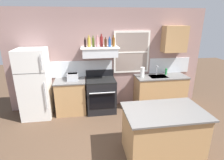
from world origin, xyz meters
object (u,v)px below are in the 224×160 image
toaster (73,77)px  bottle_olive_oil_square (93,42)px  bottle_balsamic_dark (85,43)px  refrigerator (35,84)px  bottle_rose_pink (97,42)px  bottle_amber_wine (113,42)px  bottle_blue_liqueur (110,43)px  bottle_champagne_gold_foil (89,42)px  kitchen_island (162,133)px  bottle_brown_stout (106,43)px  dish_soap_bottle (166,72)px  paper_towel_roll (142,72)px  bottle_red_label_wine (101,41)px  stove_range (101,95)px

toaster → bottle_olive_oil_square: 1.03m
toaster → bottle_balsamic_dark: bottle_balsamic_dark is taller
refrigerator → bottle_balsamic_dark: bearing=4.7°
bottle_rose_pink → bottle_amber_wine: bearing=6.0°
refrigerator → bottle_blue_liqueur: size_ratio=6.84×
toaster → bottle_champagne_gold_foil: bottle_champagne_gold_foil is taller
bottle_balsamic_dark → kitchen_island: 2.73m
bottle_champagne_gold_foil → kitchen_island: 2.73m
bottle_olive_oil_square → bottle_blue_liqueur: size_ratio=1.08×
bottle_balsamic_dark → bottle_brown_stout: (0.51, -0.04, 0.00)m
bottle_rose_pink → dish_soap_bottle: size_ratio=1.66×
toaster → bottle_amber_wine: bottle_amber_wine is taller
bottle_rose_pink → bottle_blue_liqueur: (0.31, 0.02, -0.02)m
refrigerator → paper_towel_roll: bearing=1.2°
refrigerator → bottle_rose_pink: bearing=2.4°
bottle_olive_oil_square → refrigerator: bearing=-174.4°
bottle_champagne_gold_foil → kitchen_island: bearing=-59.1°
bottle_olive_oil_square → paper_towel_roll: bearing=-3.8°
bottle_red_label_wine → bottle_brown_stout: bearing=-43.9°
bottle_brown_stout → bottle_balsamic_dark: bearing=175.4°
stove_range → bottle_red_label_wine: (0.05, 0.13, 1.42)m
refrigerator → paper_towel_roll: (2.80, 0.06, 0.17)m
bottle_balsamic_dark → bottle_red_label_wine: bottle_red_label_wine is taller
stove_range → kitchen_island: stove_range is taller
toaster → bottle_red_label_wine: size_ratio=0.93×
toaster → bottle_brown_stout: bearing=1.8°
bottle_balsamic_dark → bottle_red_label_wine: 0.42m
bottle_brown_stout → kitchen_island: size_ratio=0.17×
bottle_red_label_wine → bottle_brown_stout: bottle_red_label_wine is taller
bottle_red_label_wine → paper_towel_roll: bottle_red_label_wine is taller
bottle_red_label_wine → bottle_amber_wine: (0.30, -0.05, -0.01)m
bottle_balsamic_dark → dish_soap_bottle: 2.40m
bottle_champagne_gold_foil → bottle_blue_liqueur: 0.52m
stove_range → bottle_brown_stout: (0.15, 0.04, 1.38)m
refrigerator → bottle_rose_pink: bottle_rose_pink is taller
dish_soap_bottle → paper_towel_roll: bearing=-172.2°
bottle_balsamic_dark → bottle_olive_oil_square: size_ratio=0.87×
bottle_rose_pink → bottle_brown_stout: bottle_rose_pink is taller
toaster → bottle_red_label_wine: bottle_red_label_wine is taller
bottle_balsamic_dark → bottle_olive_oil_square: bottle_olive_oil_square is taller
paper_towel_roll → dish_soap_bottle: size_ratio=1.50×
refrigerator → toaster: refrigerator is taller
toaster → kitchen_island: size_ratio=0.21×
bottle_red_label_wine → bottle_olive_oil_square: bearing=-177.3°
toaster → bottle_red_label_wine: (0.77, 0.12, 0.87)m
bottle_brown_stout → bottle_rose_pink: bearing=179.7°
refrigerator → kitchen_island: 3.21m
bottle_rose_pink → bottle_brown_stout: (0.21, -0.00, -0.02)m
bottle_balsamic_dark → bottle_amber_wine: bottle_amber_wine is taller
paper_towel_roll → stove_range: bearing=-178.1°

